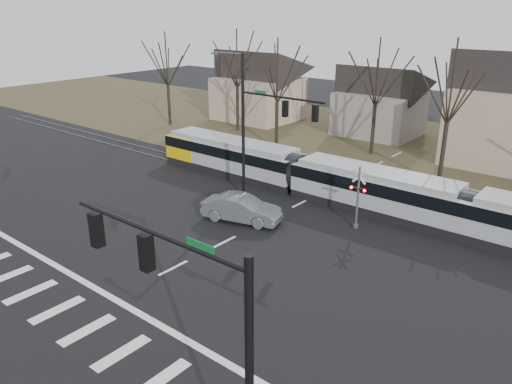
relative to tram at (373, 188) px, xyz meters
The scene contains 14 objects.
ground 16.69m from the tram, 105.69° to the right, with size 140.00×140.00×0.00m, color black.
grass_verge 16.69m from the tram, 105.69° to the left, with size 140.00×28.00×0.01m, color #38331E.
crosswalk 20.56m from the tram, 102.66° to the right, with size 27.00×2.60×0.01m.
stop_line 18.43m from the tram, 104.17° to the right, with size 28.00×0.35×0.01m, color silver.
lane_dashes 4.76m from the tram, behind, with size 0.18×30.00×0.01m.
rail_pair 4.76m from the tram, behind, with size 90.00×1.52×0.06m.
tram is the anchor object (origin of this frame).
sedan 9.04m from the tram, 129.54° to the right, with size 5.44×3.18×1.69m, color #53585B.
signal_pole_near_right 22.99m from the tram, 75.67° to the right, with size 6.72×0.44×8.00m.
signal_pole_far 8.76m from the tram, 153.11° to the right, with size 9.28×0.44×10.20m.
rail_crossing_signal 3.26m from the tram, 81.04° to the right, with size 1.08×0.36×4.00m.
tree_row 10.86m from the tram, 104.01° to the left, with size 59.20×7.20×10.00m.
house_a 30.53m from the tram, 143.69° to the left, with size 9.72×8.64×8.60m.
house_b 22.27m from the tram, 115.39° to the left, with size 8.64×7.56×7.65m.
Camera 1 is at (18.21, -13.39, 13.08)m, focal length 35.00 mm.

